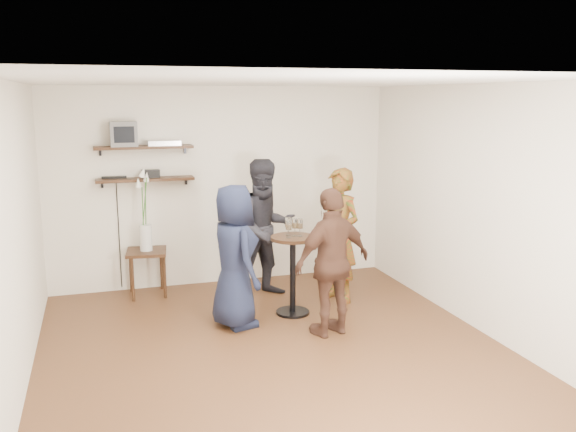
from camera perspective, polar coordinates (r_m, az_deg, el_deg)
The scene contains 18 objects.
room at distance 5.71m, azimuth -1.18°, elevation -0.67°, with size 4.58×5.08×2.68m.
shelf_upper at distance 7.79m, azimuth -13.34°, elevation 6.28°, with size 1.20×0.25×0.04m, color black.
shelf_lower at distance 7.83m, azimuth -13.21°, elevation 3.36°, with size 1.20×0.25×0.04m, color black.
crt_monitor at distance 7.76m, azimuth -15.14°, elevation 7.42°, with size 0.32×0.30×0.30m, color #59595B.
dvd_deck at distance 7.80m, azimuth -11.54°, elevation 6.71°, with size 0.40×0.24×0.06m, color silver.
radio at distance 7.82m, azimuth -12.72°, elevation 3.88°, with size 0.22×0.10×0.10m, color black.
power_strip at distance 7.86m, azimuth -15.97°, elevation 3.49°, with size 0.30×0.05×0.03m, color black.
side_table at distance 7.84m, azimuth -13.08°, elevation -3.83°, with size 0.54×0.54×0.58m.
vase_lilies at distance 7.74m, azimuth -13.23°, elevation -0.75°, with size 0.20×0.21×1.06m.
drinks_table at distance 6.96m, azimuth 0.45°, elevation -4.54°, with size 0.50×0.50×0.91m.
wine_glass_fl at distance 6.79m, azimuth 0.06°, elevation -0.91°, with size 0.07×0.07×0.20m.
wine_glass_fr at distance 6.85m, azimuth 1.12°, elevation -0.81°, with size 0.07×0.07×0.20m.
wine_glass_bl at distance 6.91m, azimuth -0.00°, elevation -0.69°, with size 0.07×0.07×0.20m.
wine_glass_br at distance 6.87m, azimuth 0.65°, elevation -0.79°, with size 0.07×0.07×0.20m.
person_plaid at distance 7.38m, azimuth 4.82°, elevation -1.83°, with size 0.60×0.39×1.63m, color #9F2312.
person_dark at distance 7.54m, azimuth -2.06°, elevation -1.18°, with size 0.84×0.65×1.72m, color black.
person_navy at distance 6.57m, azimuth -5.05°, elevation -3.79°, with size 0.76×0.50×1.56m, color black.
person_brown at distance 6.34m, azimuth 4.19°, elevation -4.35°, with size 0.91×0.38×1.56m, color #472A1E.
Camera 1 is at (-1.57, -5.37, 2.46)m, focal length 38.00 mm.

